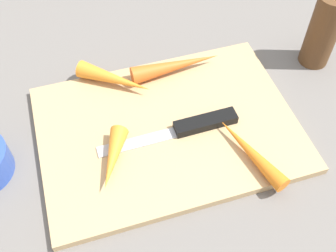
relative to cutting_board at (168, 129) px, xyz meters
name	(u,v)px	position (x,y,z in m)	size (l,w,h in m)	color
ground_plane	(168,131)	(0.00, 0.00, -0.01)	(1.40, 1.40, 0.00)	slate
cutting_board	(168,129)	(0.00, 0.00, 0.00)	(0.36, 0.26, 0.01)	tan
knife	(197,125)	(-0.04, 0.01, 0.01)	(0.20, 0.02, 0.01)	#B7B7BC
carrot_longest	(176,66)	(-0.04, -0.10, 0.02)	(0.03, 0.03, 0.14)	orange
carrot_short	(114,79)	(0.05, -0.10, 0.02)	(0.03, 0.03, 0.12)	orange
carrot_shortest	(113,158)	(0.09, 0.04, 0.02)	(0.03, 0.03, 0.09)	orange
carrot_long	(250,151)	(-0.09, 0.08, 0.02)	(0.02, 0.02, 0.13)	orange
pepper_grinder	(323,31)	(-0.27, -0.07, 0.06)	(0.05, 0.05, 0.12)	brown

